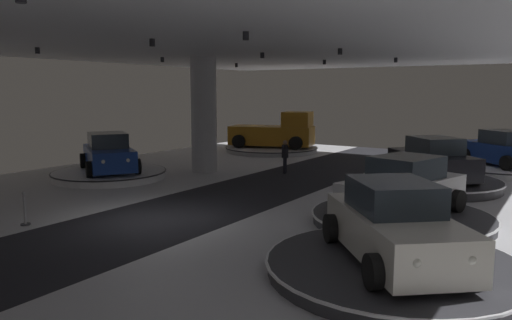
# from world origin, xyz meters

# --- Properties ---
(ground) EXTENTS (24.00, 44.00, 0.06)m
(ground) POSITION_xyz_m (0.00, 0.00, -0.02)
(ground) COLOR silver
(ceiling_with_spotlights) EXTENTS (24.00, 44.00, 0.39)m
(ceiling_with_spotlights) POSITION_xyz_m (-0.00, -0.00, 5.55)
(ceiling_with_spotlights) COLOR silver
(column_left) EXTENTS (1.24, 1.24, 5.50)m
(column_left) POSITION_xyz_m (-4.57, 7.93, 2.75)
(column_left) COLOR silver
(column_left) RESTS_ON ground
(display_platform_mid_right) EXTENTS (5.33, 5.33, 0.30)m
(display_platform_mid_right) POSITION_xyz_m (6.40, 3.69, 0.17)
(display_platform_mid_right) COLOR #333338
(display_platform_mid_right) RESTS_ON ground
(display_car_mid_right) EXTENTS (3.09, 4.53, 1.71)m
(display_car_mid_right) POSITION_xyz_m (6.40, 3.72, 1.06)
(display_car_mid_right) COLOR silver
(display_car_mid_right) RESTS_ON display_platform_mid_right
(display_platform_near_right) EXTENTS (5.51, 5.51, 0.31)m
(display_platform_near_right) POSITION_xyz_m (7.50, -0.50, 0.17)
(display_platform_near_right) COLOR #333338
(display_platform_near_right) RESTS_ON ground
(display_car_near_right) EXTENTS (4.09, 4.37, 1.71)m
(display_car_near_right) POSITION_xyz_m (7.48, -0.47, 1.08)
(display_car_near_right) COLOR silver
(display_car_near_right) RESTS_ON display_platform_near_right
(display_platform_deep_left) EXTENTS (5.98, 5.98, 0.30)m
(display_platform_deep_left) POSITION_xyz_m (-5.93, 16.44, 0.17)
(display_platform_deep_left) COLOR #B7B7BC
(display_platform_deep_left) RESTS_ON ground
(pickup_truck_deep_left) EXTENTS (5.68, 3.80, 2.30)m
(pickup_truck_deep_left) POSITION_xyz_m (-5.62, 16.53, 1.23)
(pickup_truck_deep_left) COLOR #B77519
(pickup_truck_deep_left) RESTS_ON display_platform_deep_left
(display_platform_far_right) EXTENTS (5.50, 5.50, 0.38)m
(display_platform_far_right) POSITION_xyz_m (5.77, 9.72, 0.21)
(display_platform_far_right) COLOR #333338
(display_platform_far_right) RESTS_ON ground
(display_car_far_right) EXTENTS (4.23, 4.26, 1.71)m
(display_car_far_right) POSITION_xyz_m (5.79, 9.70, 1.14)
(display_car_far_right) COLOR black
(display_car_far_right) RESTS_ON display_platform_far_right
(display_platform_deep_right) EXTENTS (5.68, 5.68, 0.33)m
(display_platform_deep_right) POSITION_xyz_m (7.62, 15.75, 0.18)
(display_platform_deep_right) COLOR silver
(display_platform_deep_right) RESTS_ON ground
(display_car_deep_right) EXTENTS (4.33, 4.14, 1.71)m
(display_car_deep_right) POSITION_xyz_m (7.65, 15.73, 1.09)
(display_car_deep_right) COLOR navy
(display_car_deep_right) RESTS_ON display_platform_deep_right
(display_platform_mid_left) EXTENTS (5.03, 5.03, 0.34)m
(display_platform_mid_left) POSITION_xyz_m (-6.88, 4.01, 0.19)
(display_platform_mid_left) COLOR silver
(display_platform_mid_left) RESTS_ON ground
(display_car_mid_left) EXTENTS (4.51, 3.78, 1.71)m
(display_car_mid_left) POSITION_xyz_m (-6.90, 4.03, 1.11)
(display_car_mid_left) COLOR navy
(display_car_mid_left) RESTS_ON display_platform_mid_left
(visitor_walking_near) EXTENTS (0.32, 0.32, 1.59)m
(visitor_walking_near) POSITION_xyz_m (-0.96, 9.55, 0.91)
(visitor_walking_near) COLOR black
(visitor_walking_near) RESTS_ON ground
(stanchion_a) EXTENTS (0.28, 0.28, 1.01)m
(stanchion_a) POSITION_xyz_m (-2.80, -2.55, 0.37)
(stanchion_a) COLOR #333338
(stanchion_a) RESTS_ON ground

